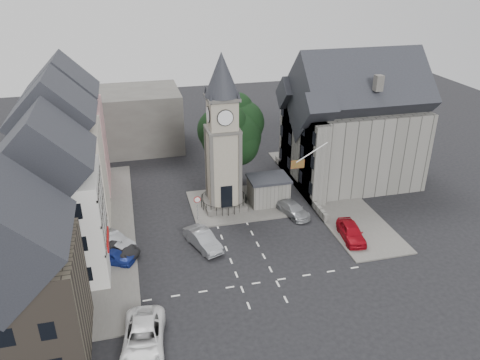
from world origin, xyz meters
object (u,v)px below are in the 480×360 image
object	(u,v)px
car_west_blue	(113,256)
car_east_red	(351,232)
pedestrian	(319,184)
stone_shelter	(268,190)
clock_tower	(223,135)

from	to	relation	value
car_west_blue	car_east_red	bearing A→B (deg)	-67.25
car_east_red	pedestrian	bearing A→B (deg)	91.73
car_east_red	stone_shelter	bearing A→B (deg)	129.22
car_east_red	clock_tower	bearing A→B (deg)	145.21
car_east_red	pedestrian	xyz separation A→B (m)	(0.97, 10.29, 0.07)
car_west_blue	pedestrian	distance (m)	24.39
clock_tower	car_east_red	size ratio (longest dim) A/B	3.54
stone_shelter	car_east_red	xyz separation A→B (m)	(5.48, -8.74, -0.77)
clock_tower	pedestrian	bearing A→B (deg)	5.34
car_east_red	car_west_blue	bearing A→B (deg)	-176.79
pedestrian	clock_tower	bearing A→B (deg)	-19.27
clock_tower	car_west_blue	world-z (taller)	clock_tower
stone_shelter	clock_tower	bearing A→B (deg)	174.16
car_east_red	pedestrian	world-z (taller)	pedestrian
stone_shelter	pedestrian	distance (m)	6.67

